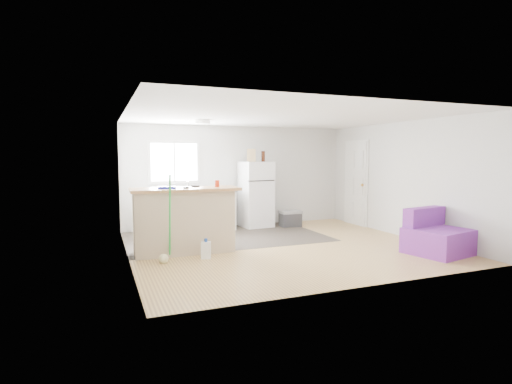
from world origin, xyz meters
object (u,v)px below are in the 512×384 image
kitchen_cabinets (190,210)px  purple_seat (436,237)px  cardboard_box (251,155)px  bottle_right (263,156)px  mop (165,248)px  red_cup (217,183)px  refrigerator (256,194)px  peninsula (184,220)px  cooler (290,218)px  cleaner_jug (206,250)px  blue_tray (167,187)px  bottle_left (263,156)px

kitchen_cabinets → purple_seat: 5.06m
kitchen_cabinets → cardboard_box: 1.92m
purple_seat → bottle_right: bottle_right is taller
mop → red_cup: size_ratio=11.72×
kitchen_cabinets → purple_seat: size_ratio=1.90×
kitchen_cabinets → refrigerator: refrigerator is taller
mop → refrigerator: bearing=49.2°
cardboard_box → purple_seat: bearing=-60.5°
refrigerator → purple_seat: 4.13m
mop → red_cup: (1.02, 0.55, 0.97)m
peninsula → purple_seat: (4.04, -1.67, -0.29)m
cardboard_box → cooler: bearing=-16.7°
mop → cardboard_box: 3.76m
peninsula → mop: mop is taller
purple_seat → mop: mop is taller
peninsula → cardboard_box: bearing=45.4°
cooler → cardboard_box: (-0.90, 0.27, 1.51)m
purple_seat → cleaner_jug: bearing=152.3°
refrigerator → mop: size_ratio=1.11×
purple_seat → blue_tray: size_ratio=3.63×
refrigerator → purple_seat: size_ratio=1.43×
cardboard_box → bottle_left: 0.30m
kitchen_cabinets → mop: mop is taller
peninsula → kitchen_cabinets: bearing=76.3°
bottle_right → cleaner_jug: bearing=-129.3°
kitchen_cabinets → blue_tray: size_ratio=6.90×
blue_tray → cardboard_box: bearing=40.9°
kitchen_cabinets → peninsula: (-0.53, -1.97, 0.11)m
bottle_left → bottle_right: 0.06m
bottle_left → cleaner_jug: bearing=-129.9°
refrigerator → purple_seat: refrigerator is taller
peninsula → blue_tray: blue_tray is taller
purple_seat → bottle_right: bearing=104.2°
kitchen_cabinets → bottle_right: bottle_right is taller
purple_seat → refrigerator: bearing=106.5°
cleaner_jug → cardboard_box: 3.42m
bottle_left → cardboard_box: bearing=174.5°
cooler → bottle_right: (-0.59, 0.30, 1.49)m
purple_seat → red_cup: 3.93m
refrigerator → blue_tray: refrigerator is taller
mop → bottle_right: (2.72, 2.51, 1.45)m
mop → blue_tray: mop is taller
kitchen_cabinets → bottle_left: bottle_left is taller
cooler → cleaner_jug: bearing=-138.7°
cleaner_jug → mop: bearing=-159.3°
kitchen_cabinets → red_cup: red_cup is taller
bottle_left → bottle_right: same height
peninsula → cooler: size_ratio=3.66×
peninsula → purple_seat: 4.38m
peninsula → cardboard_box: size_ratio=6.21×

